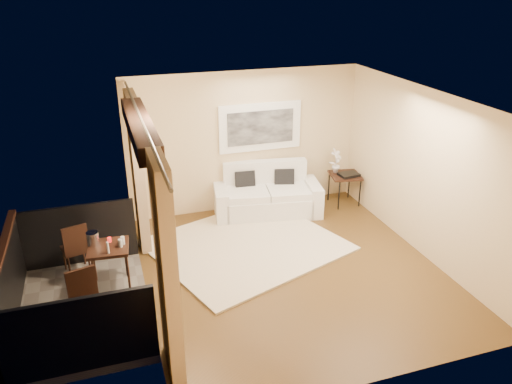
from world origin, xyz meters
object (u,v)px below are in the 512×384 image
ice_bucket (93,239)px  sofa (267,196)px  orchid (336,161)px  bistro_table (109,251)px  balcony_chair_far (75,246)px  side_table (345,177)px  balcony_chair_near (85,297)px

ice_bucket → sofa: bearing=26.0°
orchid → bistro_table: (-4.49, -1.74, -0.29)m
balcony_chair_far → side_table: bearing=176.8°
balcony_chair_far → bistro_table: bearing=117.8°
balcony_chair_far → balcony_chair_near: (0.13, -1.43, 0.01)m
sofa → side_table: size_ratio=3.18×
sofa → side_table: 1.64m
sofa → balcony_chair_near: sofa is taller
orchid → bistro_table: 4.83m
sofa → orchid: (1.48, 0.06, 0.54)m
sofa → ice_bucket: (-3.21, -1.56, 0.43)m
balcony_chair_near → side_table: bearing=11.5°
orchid → balcony_chair_near: (-4.84, -2.66, -0.38)m
sofa → balcony_chair_near: size_ratio=2.45×
sofa → balcony_chair_far: sofa is taller
side_table → bistro_table: 4.90m
ice_bucket → balcony_chair_near: bearing=-98.2°
sofa → bistro_table: sofa is taller
side_table → bistro_table: size_ratio=0.99×
sofa → orchid: bearing=11.8°
side_table → bistro_table: bearing=-161.1°
orchid → sofa: bearing=-177.7°
orchid → balcony_chair_far: size_ratio=0.59×
orchid → balcony_chair_far: bearing=-166.0°
bistro_table → ice_bucket: size_ratio=3.38×
ice_bucket → balcony_chair_far: bearing=125.6°
balcony_chair_far → balcony_chair_near: bearing=80.0°
balcony_chair_near → orchid: bearing=13.6°
side_table → orchid: orchid is taller
bistro_table → balcony_chair_far: size_ratio=0.79×
sofa → bistro_table: 3.46m
bistro_table → balcony_chair_far: 0.70m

